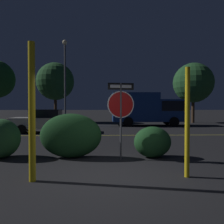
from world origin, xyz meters
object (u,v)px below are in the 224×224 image
at_px(delivery_truck, 149,108).
at_px(yellow_pole_left, 32,112).
at_px(hedge_bush_3, 152,142).
at_px(passing_car_2, 48,121).
at_px(tree_2, 55,82).
at_px(tree_0, 193,83).
at_px(stop_sign, 121,105).
at_px(hedge_bush_1, 1,138).
at_px(hedge_bush_2, 71,136).
at_px(yellow_pole_right, 187,122).
at_px(street_lamp, 65,72).

bearing_deg(delivery_truck, yellow_pole_left, -20.58).
height_order(hedge_bush_3, passing_car_2, passing_car_2).
bearing_deg(tree_2, tree_0, -4.48).
relative_size(stop_sign, hedge_bush_1, 1.90).
xyz_separation_m(hedge_bush_3, delivery_truck, (2.47, 12.80, 1.09)).
xyz_separation_m(hedge_bush_2, tree_2, (-4.40, 17.27, 3.82)).
xyz_separation_m(hedge_bush_3, tree_2, (-7.14, 17.31, 4.04)).
xyz_separation_m(stop_sign, passing_car_2, (-4.34, 7.65, -0.99)).
relative_size(hedge_bush_3, delivery_truck, 0.19).
bearing_deg(tree_0, hedge_bush_1, -129.11).
height_order(passing_car_2, tree_2, tree_2).
bearing_deg(tree_2, hedge_bush_2, -75.71).
bearing_deg(hedge_bush_3, tree_0, 63.70).
relative_size(yellow_pole_left, passing_car_2, 0.66).
height_order(yellow_pole_right, hedge_bush_3, yellow_pole_right).
relative_size(yellow_pole_left, tree_0, 0.49).
xyz_separation_m(stop_sign, delivery_truck, (3.56, 13.03, -0.15)).
distance_m(hedge_bush_1, street_lamp, 12.97).
distance_m(stop_sign, yellow_pole_left, 2.98).
distance_m(yellow_pole_right, hedge_bush_3, 2.27).
xyz_separation_m(yellow_pole_left, tree_0, (11.23, 18.39, 2.75)).
bearing_deg(street_lamp, passing_car_2, -93.01).
bearing_deg(hedge_bush_3, hedge_bush_1, 179.01).
height_order(yellow_pole_right, tree_2, tree_2).
distance_m(yellow_pole_right, hedge_bush_2, 3.83).
height_order(yellow_pole_left, hedge_bush_2, yellow_pole_left).
bearing_deg(yellow_pole_left, street_lamp, 97.41).
distance_m(delivery_truck, tree_2, 11.02).
bearing_deg(passing_car_2, hedge_bush_2, 19.09).
relative_size(hedge_bush_1, tree_2, 0.20).
distance_m(yellow_pole_right, street_lamp, 15.87).
xyz_separation_m(stop_sign, hedge_bush_2, (-1.66, 0.28, -1.02)).
relative_size(stop_sign, passing_car_2, 0.51).
bearing_deg(hedge_bush_2, street_lamp, 101.13).
xyz_separation_m(delivery_truck, tree_0, (5.50, 3.33, 2.73)).
relative_size(stop_sign, street_lamp, 0.32).
bearing_deg(hedge_bush_2, yellow_pole_right, -34.19).
bearing_deg(hedge_bush_1, delivery_truck, 59.32).
bearing_deg(hedge_bush_2, yellow_pole_left, -102.66).
bearing_deg(yellow_pole_right, tree_2, 111.22).
xyz_separation_m(hedge_bush_1, delivery_truck, (7.54, 12.71, 0.96)).
distance_m(yellow_pole_right, delivery_truck, 15.03).
distance_m(hedge_bush_3, delivery_truck, 13.08).
distance_m(hedge_bush_2, tree_2, 18.23).
relative_size(hedge_bush_3, street_lamp, 0.16).
bearing_deg(passing_car_2, hedge_bush_3, 35.29).
height_order(stop_sign, street_lamp, street_lamp).
relative_size(stop_sign, hedge_bush_3, 1.98).
height_order(yellow_pole_left, tree_2, tree_2).
distance_m(delivery_truck, street_lamp, 8.30).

